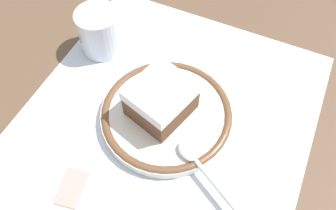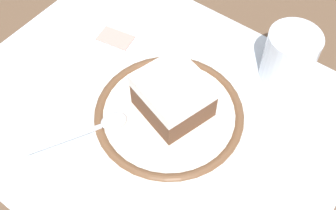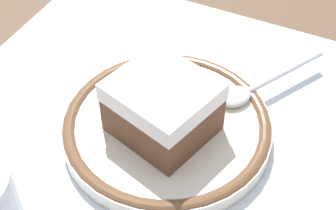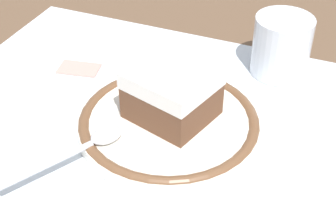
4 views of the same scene
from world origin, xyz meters
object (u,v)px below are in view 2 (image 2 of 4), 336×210
Objects in this scene: cake_slice at (173,96)px; plate at (168,117)px; sugar_packet at (115,37)px; spoon at (97,127)px; cup at (289,58)px.

plate is at bearing -89.41° from cake_slice.
plate is 0.16m from sugar_packet.
spoon is at bearing -56.19° from sugar_packet.
spoon is at bearing -125.09° from cake_slice.
sugar_packet is (-0.23, -0.09, -0.03)m from cup.
cake_slice is 0.10m from spoon.
cup is (0.08, 0.15, -0.01)m from cake_slice.
cup is at bearing 21.29° from sugar_packet.
plate is 2.64× the size of cup.
cake_slice reaches higher than plate.
spoon is 0.17m from sugar_packet.
sugar_packet is (-0.09, 0.14, -0.02)m from spoon.
cake_slice is 0.16m from sugar_packet.
cup is 1.43× the size of sugar_packet.
plate is at bearing -24.95° from sugar_packet.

